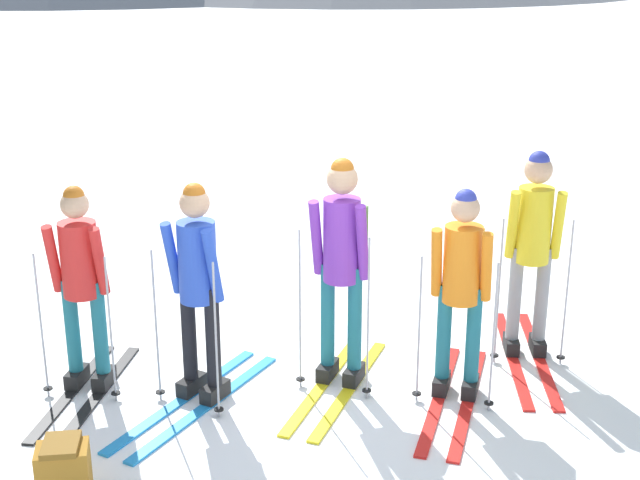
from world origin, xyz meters
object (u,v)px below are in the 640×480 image
object	(u,v)px
skier_in_yellow	(532,243)
skier_in_red	(81,282)
skier_in_purple	(342,258)
skier_in_orange	(461,284)
backpack_on_snow_front	(63,469)
skier_in_blue	(197,286)

from	to	relation	value
skier_in_yellow	skier_in_red	bearing A→B (deg)	-177.19
skier_in_purple	skier_in_orange	xyz separation A→B (m)	(0.84, -0.31, -0.12)
skier_in_purple	skier_in_red	bearing A→B (deg)	176.12
skier_in_red	skier_in_orange	world-z (taller)	skier_in_orange
skier_in_orange	backpack_on_snow_front	xyz separation A→B (m)	(-2.78, -0.98, -0.72)
skier_in_orange	backpack_on_snow_front	world-z (taller)	skier_in_orange
skier_in_purple	backpack_on_snow_front	bearing A→B (deg)	-146.20
skier_in_purple	skier_in_yellow	xyz separation A→B (m)	(1.61, 0.31, -0.05)
skier_in_red	skier_in_yellow	xyz separation A→B (m)	(3.56, 0.17, 0.10)
skier_in_purple	skier_in_yellow	bearing A→B (deg)	10.84
skier_in_orange	skier_in_blue	bearing A→B (deg)	175.04
skier_in_red	skier_in_orange	bearing A→B (deg)	-9.08
skier_in_blue	skier_in_red	bearing A→B (deg)	162.12
skier_in_red	skier_in_blue	bearing A→B (deg)	-17.88
skier_in_orange	skier_in_yellow	xyz separation A→B (m)	(0.76, 0.62, 0.07)
skier_in_red	skier_in_yellow	distance (m)	3.57
skier_in_red	skier_in_orange	size ratio (longest dim) A/B	0.95
skier_in_blue	skier_in_yellow	bearing A→B (deg)	9.59
skier_in_blue	skier_in_purple	xyz separation A→B (m)	(1.09, 0.15, 0.11)
skier_in_blue	skier_in_yellow	xyz separation A→B (m)	(2.69, 0.45, 0.06)
skier_in_red	backpack_on_snow_front	xyz separation A→B (m)	(0.02, -1.43, -0.69)
skier_in_blue	skier_in_orange	world-z (taller)	skier_in_blue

